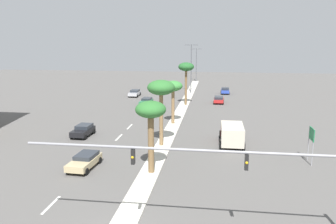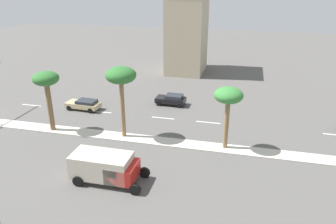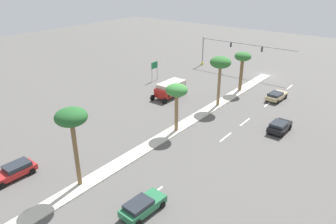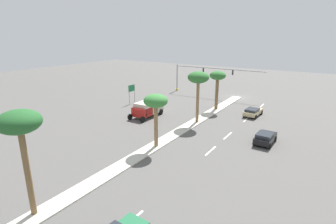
{
  "view_description": "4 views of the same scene",
  "coord_description": "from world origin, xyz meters",
  "px_view_note": "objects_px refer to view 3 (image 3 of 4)",
  "views": [
    {
      "loc": [
        5.61,
        -17.37,
        11.7
      ],
      "look_at": [
        0.03,
        22.71,
        3.16
      ],
      "focal_mm": 36.42,
      "sensor_mm": 36.0,
      "label": 1
    },
    {
      "loc": [
        28.34,
        30.72,
        15.32
      ],
      "look_at": [
        -3.19,
        23.0,
        1.99
      ],
      "focal_mm": 34.87,
      "sensor_mm": 36.0,
      "label": 2
    },
    {
      "loc": [
        -21.23,
        58.11,
        18.41
      ],
      "look_at": [
        1.76,
        28.58,
        1.77
      ],
      "focal_mm": 33.88,
      "sensor_mm": 36.0,
      "label": 3
    },
    {
      "loc": [
        -16.34,
        52.2,
        12.46
      ],
      "look_at": [
        3.19,
        21.6,
        1.69
      ],
      "focal_mm": 28.12,
      "sensor_mm": 36.0,
      "label": 4
    }
  ],
  "objects_px": {
    "palm_tree_outboard": "(243,59)",
    "sedan_green_left": "(142,206)",
    "box_truck": "(170,89)",
    "palm_tree_rear": "(220,64)",
    "traffic_signal_gantry": "(226,49)",
    "directional_road_sign": "(154,67)",
    "sedan_tan_right": "(276,96)",
    "sedan_red_outboard": "(14,171)",
    "palm_tree_far": "(177,92)",
    "sedan_black_far": "(279,126)",
    "palm_tree_leading": "(72,120)"
  },
  "relations": [
    {
      "from": "palm_tree_leading",
      "to": "palm_tree_outboard",
      "type": "bearing_deg",
      "value": -90.38
    },
    {
      "from": "traffic_signal_gantry",
      "to": "box_truck",
      "type": "distance_m",
      "value": 19.88
    },
    {
      "from": "palm_tree_outboard",
      "to": "sedan_red_outboard",
      "type": "distance_m",
      "value": 36.91
    },
    {
      "from": "palm_tree_rear",
      "to": "box_truck",
      "type": "height_order",
      "value": "palm_tree_rear"
    },
    {
      "from": "sedan_red_outboard",
      "to": "palm_tree_far",
      "type": "bearing_deg",
      "value": -110.5
    },
    {
      "from": "palm_tree_far",
      "to": "sedan_black_far",
      "type": "relative_size",
      "value": 1.57
    },
    {
      "from": "palm_tree_outboard",
      "to": "sedan_green_left",
      "type": "relative_size",
      "value": 1.55
    },
    {
      "from": "palm_tree_rear",
      "to": "palm_tree_leading",
      "type": "relative_size",
      "value": 0.96
    },
    {
      "from": "traffic_signal_gantry",
      "to": "sedan_green_left",
      "type": "bearing_deg",
      "value": 109.97
    },
    {
      "from": "sedan_red_outboard",
      "to": "sedan_green_left",
      "type": "relative_size",
      "value": 1.04
    },
    {
      "from": "palm_tree_far",
      "to": "sedan_green_left",
      "type": "xyz_separation_m",
      "value": [
        -6.63,
        13.66,
        -4.5
      ]
    },
    {
      "from": "palm_tree_leading",
      "to": "sedan_green_left",
      "type": "height_order",
      "value": "palm_tree_leading"
    },
    {
      "from": "traffic_signal_gantry",
      "to": "palm_tree_far",
      "type": "height_order",
      "value": "palm_tree_far"
    },
    {
      "from": "directional_road_sign",
      "to": "sedan_tan_right",
      "type": "height_order",
      "value": "directional_road_sign"
    },
    {
      "from": "palm_tree_outboard",
      "to": "sedan_black_far",
      "type": "xyz_separation_m",
      "value": [
        -10.64,
        10.73,
        -4.71
      ]
    },
    {
      "from": "palm_tree_far",
      "to": "sedan_tan_right",
      "type": "height_order",
      "value": "palm_tree_far"
    },
    {
      "from": "sedan_green_left",
      "to": "palm_tree_rear",
      "type": "bearing_deg",
      "value": -74.63
    },
    {
      "from": "sedan_red_outboard",
      "to": "box_truck",
      "type": "relative_size",
      "value": 0.72
    },
    {
      "from": "sedan_red_outboard",
      "to": "sedan_green_left",
      "type": "distance_m",
      "value": 13.79
    },
    {
      "from": "palm_tree_leading",
      "to": "sedan_green_left",
      "type": "relative_size",
      "value": 1.85
    },
    {
      "from": "box_truck",
      "to": "palm_tree_far",
      "type": "bearing_deg",
      "value": 131.77
    },
    {
      "from": "traffic_signal_gantry",
      "to": "palm_tree_rear",
      "type": "height_order",
      "value": "palm_tree_rear"
    },
    {
      "from": "sedan_red_outboard",
      "to": "traffic_signal_gantry",
      "type": "bearing_deg",
      "value": -87.4
    },
    {
      "from": "palm_tree_outboard",
      "to": "box_truck",
      "type": "relative_size",
      "value": 1.07
    },
    {
      "from": "palm_tree_leading",
      "to": "sedan_red_outboard",
      "type": "relative_size",
      "value": 1.77
    },
    {
      "from": "traffic_signal_gantry",
      "to": "directional_road_sign",
      "type": "height_order",
      "value": "traffic_signal_gantry"
    },
    {
      "from": "traffic_signal_gantry",
      "to": "palm_tree_leading",
      "type": "bearing_deg",
      "value": 100.7
    },
    {
      "from": "palm_tree_leading",
      "to": "box_truck",
      "type": "xyz_separation_m",
      "value": [
        7.29,
        -23.23,
        -5.43
      ]
    },
    {
      "from": "directional_road_sign",
      "to": "sedan_black_far",
      "type": "relative_size",
      "value": 0.9
    },
    {
      "from": "sedan_tan_right",
      "to": "box_truck",
      "type": "bearing_deg",
      "value": 33.62
    },
    {
      "from": "sedan_tan_right",
      "to": "box_truck",
      "type": "height_order",
      "value": "box_truck"
    },
    {
      "from": "palm_tree_leading",
      "to": "traffic_signal_gantry",
      "type": "bearing_deg",
      "value": -79.3
    },
    {
      "from": "palm_tree_far",
      "to": "sedan_black_far",
      "type": "bearing_deg",
      "value": -143.04
    },
    {
      "from": "directional_road_sign",
      "to": "palm_tree_far",
      "type": "xyz_separation_m",
      "value": [
        -15.12,
        13.74,
        2.66
      ]
    },
    {
      "from": "palm_tree_outboard",
      "to": "sedan_tan_right",
      "type": "xyz_separation_m",
      "value": [
        -6.4,
        0.43,
        -4.76
      ]
    },
    {
      "from": "palm_tree_outboard",
      "to": "sedan_green_left",
      "type": "bearing_deg",
      "value": 102.26
    },
    {
      "from": "palm_tree_leading",
      "to": "sedan_tan_right",
      "type": "height_order",
      "value": "palm_tree_leading"
    },
    {
      "from": "directional_road_sign",
      "to": "sedan_tan_right",
      "type": "distance_m",
      "value": 21.68
    },
    {
      "from": "palm_tree_outboard",
      "to": "box_truck",
      "type": "height_order",
      "value": "palm_tree_outboard"
    },
    {
      "from": "directional_road_sign",
      "to": "palm_tree_outboard",
      "type": "bearing_deg",
      "value": -162.25
    },
    {
      "from": "palm_tree_rear",
      "to": "sedan_tan_right",
      "type": "distance_m",
      "value": 11.29
    },
    {
      "from": "palm_tree_outboard",
      "to": "palm_tree_far",
      "type": "xyz_separation_m",
      "value": [
        -0.35,
        18.47,
        -0.24
      ]
    },
    {
      "from": "box_truck",
      "to": "palm_tree_leading",
      "type": "bearing_deg",
      "value": 107.42
    },
    {
      "from": "palm_tree_outboard",
      "to": "palm_tree_rear",
      "type": "xyz_separation_m",
      "value": [
        -0.37,
        8.07,
        0.96
      ]
    },
    {
      "from": "palm_tree_far",
      "to": "sedan_green_left",
      "type": "bearing_deg",
      "value": 115.89
    },
    {
      "from": "sedan_tan_right",
      "to": "sedan_green_left",
      "type": "height_order",
      "value": "sedan_green_left"
    },
    {
      "from": "directional_road_sign",
      "to": "sedan_tan_right",
      "type": "relative_size",
      "value": 0.8
    },
    {
      "from": "sedan_black_far",
      "to": "box_truck",
      "type": "distance_m",
      "value": 18.18
    },
    {
      "from": "traffic_signal_gantry",
      "to": "box_truck",
      "type": "bearing_deg",
      "value": 92.38
    },
    {
      "from": "palm_tree_leading",
      "to": "box_truck",
      "type": "bearing_deg",
      "value": -72.58
    }
  ]
}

